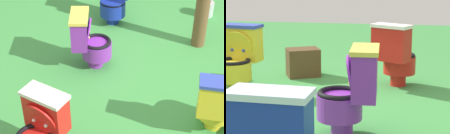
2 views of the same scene
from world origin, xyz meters
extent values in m
plane|color=#429947|center=(0.00, 0.00, 0.00)|extent=(14.00, 14.00, 0.00)
cube|color=red|center=(1.20, -0.97, 0.51)|extent=(0.36, 0.45, 0.37)
cube|color=white|center=(1.20, -0.97, 0.71)|extent=(0.39, 0.48, 0.04)
cube|color=#8CE0E5|center=(1.29, -1.02, 0.56)|extent=(0.06, 0.10, 0.08)
cylinder|color=red|center=(1.29, -1.02, 0.49)|extent=(0.24, 0.35, 0.35)
sphere|color=white|center=(1.33, -0.96, 0.46)|extent=(0.04, 0.04, 0.04)
sphere|color=white|center=(1.26, -1.08, 0.46)|extent=(0.04, 0.04, 0.04)
cylinder|color=purple|center=(-0.26, -0.66, 0.07)|extent=(0.19, 0.19, 0.14)
cylinder|color=purple|center=(-0.26, -0.64, 0.24)|extent=(0.39, 0.39, 0.20)
torus|color=black|center=(-0.26, -0.64, 0.35)|extent=(0.37, 0.37, 0.04)
cylinder|color=#EACC4C|center=(-0.26, -0.64, 0.30)|extent=(0.25, 0.25, 0.01)
cube|color=purple|center=(-0.25, -0.84, 0.51)|extent=(0.42, 0.21, 0.37)
cube|color=#EACC4C|center=(-0.25, -0.84, 0.71)|extent=(0.45, 0.24, 0.04)
cube|color=#8CE0E5|center=(-0.25, -0.74, 0.56)|extent=(0.11, 0.01, 0.08)
cylinder|color=purple|center=(-0.25, -0.74, 0.49)|extent=(0.35, 0.11, 0.35)
sphere|color=#EACC4C|center=(-0.32, -0.74, 0.46)|extent=(0.04, 0.04, 0.04)
sphere|color=#EACC4C|center=(-0.18, -0.73, 0.46)|extent=(0.04, 0.04, 0.04)
cylinder|color=yellow|center=(0.76, 0.67, 0.07)|extent=(0.20, 0.20, 0.14)
cylinder|color=yellow|center=(0.74, 0.68, 0.24)|extent=(0.42, 0.42, 0.20)
torus|color=black|center=(0.74, 0.68, 0.35)|extent=(0.40, 0.40, 0.04)
cylinder|color=#3347B2|center=(0.74, 0.68, 0.30)|extent=(0.27, 0.27, 0.01)
cube|color=yellow|center=(0.94, 0.65, 0.51)|extent=(0.24, 0.43, 0.37)
cube|color=#3347B2|center=(0.94, 0.65, 0.71)|extent=(0.27, 0.46, 0.04)
cube|color=#8CE0E5|center=(0.84, 0.66, 0.56)|extent=(0.02, 0.11, 0.08)
cylinder|color=yellow|center=(0.84, 0.66, 0.49)|extent=(0.14, 0.36, 0.35)
sphere|color=#3347B2|center=(0.83, 0.60, 0.46)|extent=(0.04, 0.04, 0.04)
cylinder|color=#192D9E|center=(-1.35, -0.50, 0.07)|extent=(0.19, 0.19, 0.14)
cylinder|color=#192D9E|center=(-1.33, -0.50, 0.24)|extent=(0.38, 0.38, 0.20)
torus|color=black|center=(-1.33, -0.50, 0.35)|extent=(0.37, 0.37, 0.04)
cylinder|color=silver|center=(-1.33, -0.50, 0.30)|extent=(0.25, 0.25, 0.01)
cylinder|color=#192D9E|center=(-1.33, -0.50, 0.37)|extent=(0.37, 0.37, 0.02)
cylinder|color=#B7B7BF|center=(-1.65, 0.89, 0.11)|extent=(0.22, 0.22, 0.22)
ellipsoid|color=yellow|center=(-1.64, 0.90, 0.25)|extent=(0.07, 0.05, 0.05)
ellipsoid|color=yellow|center=(-1.65, 0.86, 0.25)|extent=(0.07, 0.05, 0.05)
ellipsoid|color=yellow|center=(-1.65, 0.88, 0.25)|extent=(0.07, 0.05, 0.05)
camera|label=1|loc=(4.01, -0.20, 3.09)|focal=66.72mm
camera|label=2|loc=(-3.53, -1.19, 1.32)|focal=69.44mm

